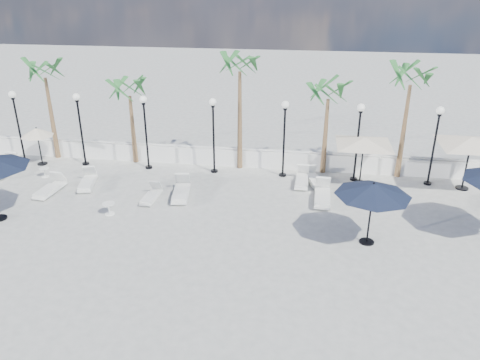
# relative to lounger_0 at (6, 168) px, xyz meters

# --- Properties ---
(ground) EXTENTS (100.00, 100.00, 0.00)m
(ground) POSITION_rel_lounger_0_xyz_m (10.44, -4.77, -0.27)
(ground) COLOR gray
(ground) RESTS_ON ground
(balustrade) EXTENTS (26.00, 0.30, 1.01)m
(balustrade) POSITION_rel_lounger_0_xyz_m (10.44, 2.73, 0.20)
(balustrade) COLOR silver
(balustrade) RESTS_ON ground
(lamppost_0) EXTENTS (0.36, 0.36, 3.84)m
(lamppost_0) POSITION_rel_lounger_0_xyz_m (-0.06, 1.73, 2.22)
(lamppost_0) COLOR black
(lamppost_0) RESTS_ON ground
(lamppost_1) EXTENTS (0.36, 0.36, 3.84)m
(lamppost_1) POSITION_rel_lounger_0_xyz_m (3.44, 1.73, 2.22)
(lamppost_1) COLOR black
(lamppost_1) RESTS_ON ground
(lamppost_2) EXTENTS (0.36, 0.36, 3.84)m
(lamppost_2) POSITION_rel_lounger_0_xyz_m (6.94, 1.73, 2.22)
(lamppost_2) COLOR black
(lamppost_2) RESTS_ON ground
(lamppost_3) EXTENTS (0.36, 0.36, 3.84)m
(lamppost_3) POSITION_rel_lounger_0_xyz_m (10.44, 1.73, 2.22)
(lamppost_3) COLOR black
(lamppost_3) RESTS_ON ground
(lamppost_4) EXTENTS (0.36, 0.36, 3.84)m
(lamppost_4) POSITION_rel_lounger_0_xyz_m (13.94, 1.73, 2.22)
(lamppost_4) COLOR black
(lamppost_4) RESTS_ON ground
(lamppost_5) EXTENTS (0.36, 0.36, 3.84)m
(lamppost_5) POSITION_rel_lounger_0_xyz_m (17.44, 1.73, 2.22)
(lamppost_5) COLOR black
(lamppost_5) RESTS_ON ground
(lamppost_6) EXTENTS (0.36, 0.36, 3.84)m
(lamppost_6) POSITION_rel_lounger_0_xyz_m (20.94, 1.73, 2.22)
(lamppost_6) COLOR black
(lamppost_6) RESTS_ON ground
(palm_0) EXTENTS (2.60, 2.60, 5.50)m
(palm_0) POSITION_rel_lounger_0_xyz_m (1.44, 2.53, 4.26)
(palm_0) COLOR brown
(palm_0) RESTS_ON ground
(palm_1) EXTENTS (2.60, 2.60, 4.70)m
(palm_1) POSITION_rel_lounger_0_xyz_m (5.94, 2.53, 3.48)
(palm_1) COLOR brown
(palm_1) RESTS_ON ground
(palm_2) EXTENTS (2.60, 2.60, 6.10)m
(palm_2) POSITION_rel_lounger_0_xyz_m (11.64, 2.53, 4.84)
(palm_2) COLOR brown
(palm_2) RESTS_ON ground
(palm_3) EXTENTS (2.60, 2.60, 4.90)m
(palm_3) POSITION_rel_lounger_0_xyz_m (15.94, 2.53, 3.68)
(palm_3) COLOR brown
(palm_3) RESTS_ON ground
(palm_4) EXTENTS (2.60, 2.60, 5.70)m
(palm_4) POSITION_rel_lounger_0_xyz_m (19.64, 2.53, 4.46)
(palm_4) COLOR brown
(palm_4) RESTS_ON ground
(lounger_0) EXTENTS (0.84, 2.20, 0.81)m
(lounger_0) POSITION_rel_lounger_0_xyz_m (0.00, 0.00, 0.00)
(lounger_0) COLOR white
(lounger_0) RESTS_ON ground
(lounger_1) EXTENTS (1.08, 2.01, 0.72)m
(lounger_1) POSITION_rel_lounger_0_xyz_m (4.81, -0.93, -0.03)
(lounger_1) COLOR white
(lounger_1) RESTS_ON ground
(lounger_2) EXTENTS (0.75, 1.99, 0.73)m
(lounger_2) POSITION_rel_lounger_0_xyz_m (3.43, -1.89, -0.02)
(lounger_2) COLOR white
(lounger_2) RESTS_ON ground
(lounger_3) EXTENTS (0.60, 1.67, 0.62)m
(lounger_3) POSITION_rel_lounger_0_xyz_m (8.28, -1.89, -0.06)
(lounger_3) COLOR white
(lounger_3) RESTS_ON ground
(lounger_4) EXTENTS (0.68, 1.92, 0.71)m
(lounger_4) POSITION_rel_lounger_0_xyz_m (14.93, 0.86, -0.03)
(lounger_4) COLOR white
(lounger_4) RESTS_ON ground
(lounger_5) EXTENTS (1.02, 2.21, 0.80)m
(lounger_5) POSITION_rel_lounger_0_xyz_m (9.52, -1.37, -0.00)
(lounger_5) COLOR white
(lounger_5) RESTS_ON ground
(lounger_6) EXTENTS (1.00, 1.83, 0.65)m
(lounger_6) POSITION_rel_lounger_0_xyz_m (15.50, 1.09, -0.05)
(lounger_6) COLOR white
(lounger_6) RESTS_ON ground
(lounger_7) EXTENTS (0.74, 2.15, 0.80)m
(lounger_7) POSITION_rel_lounger_0_xyz_m (15.88, -0.89, -0.00)
(lounger_7) COLOR white
(lounger_7) RESTS_ON ground
(side_table_0) EXTENTS (0.53, 0.53, 0.51)m
(side_table_0) POSITION_rel_lounger_0_xyz_m (6.97, -3.48, 0.04)
(side_table_0) COLOR white
(side_table_0) RESTS_ON ground
(side_table_1) EXTENTS (0.48, 0.48, 0.46)m
(side_table_1) POSITION_rel_lounger_0_xyz_m (2.17, -0.14, 0.01)
(side_table_1) COLOR white
(side_table_1) RESTS_ON ground
(side_table_2) EXTENTS (0.47, 0.47, 0.45)m
(side_table_2) POSITION_rel_lounger_0_xyz_m (17.79, -0.59, 0.00)
(side_table_2) COLOR white
(side_table_2) RESTS_ON ground
(parasol_navy_mid) EXTENTS (2.78, 2.78, 2.49)m
(parasol_navy_mid) POSITION_rel_lounger_0_xyz_m (17.50, -4.23, 1.92)
(parasol_navy_mid) COLOR black
(parasol_navy_mid) RESTS_ON ground
(parasol_cream_sq_a) EXTENTS (5.06, 5.06, 2.49)m
(parasol_cream_sq_a) POSITION_rel_lounger_0_xyz_m (17.71, 1.43, 2.03)
(parasol_cream_sq_a) COLOR black
(parasol_cream_sq_a) RESTS_ON ground
(parasol_cream_sq_b) EXTENTS (5.54, 5.54, 2.77)m
(parasol_cream_sq_b) POSITION_rel_lounger_0_xyz_m (22.44, 1.43, 2.29)
(parasol_cream_sq_b) COLOR black
(parasol_cream_sq_b) RESTS_ON ground
(parasol_cream_small) EXTENTS (1.68, 1.68, 2.06)m
(parasol_cream_small) POSITION_rel_lounger_0_xyz_m (1.12, 1.43, 1.49)
(parasol_cream_small) COLOR black
(parasol_cream_small) RESTS_ON ground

